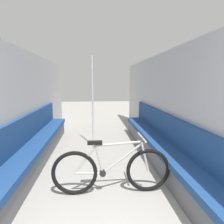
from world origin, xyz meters
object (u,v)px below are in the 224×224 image
object	(u,v)px
bicycle	(112,170)
grab_pole_near	(93,103)
bench_seat_row_left	(33,149)
bench_seat_row_right	(160,146)

from	to	relation	value
bicycle	grab_pole_near	bearing A→B (deg)	78.00
grab_pole_near	bench_seat_row_left	bearing A→B (deg)	-137.26
bench_seat_row_left	grab_pole_near	world-z (taller)	grab_pole_near
bench_seat_row_right	bicycle	xyz separation A→B (m)	(-1.04, -1.06, 0.03)
bench_seat_row_right	bicycle	size ratio (longest dim) A/B	2.88
bench_seat_row_right	grab_pole_near	xyz separation A→B (m)	(-1.31, 1.02, 0.74)
bench_seat_row_right	grab_pole_near	world-z (taller)	grab_pole_near
bicycle	bench_seat_row_left	bearing A→B (deg)	122.87
bench_seat_row_right	bench_seat_row_left	bearing A→B (deg)	180.00
bench_seat_row_left	grab_pole_near	size ratio (longest dim) A/B	2.22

